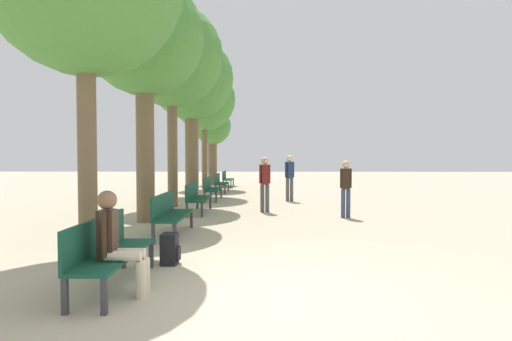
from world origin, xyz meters
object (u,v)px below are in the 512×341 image
bench_row_5 (227,178)px  pedestrian_near (346,185)px  bench_row_3 (211,187)px  pedestrian_mid (265,181)px  bench_row_4 (220,182)px  bench_row_2 (196,196)px  tree_row_3 (191,80)px  bench_row_0 (107,248)px  pedestrian_far (290,175)px  tree_row_2 (172,57)px  backpack (170,249)px  bench_row_1 (170,211)px  tree_row_4 (205,100)px  tree_row_5 (212,128)px  person_seated (117,240)px  tree_row_1 (144,39)px

bench_row_5 → pedestrian_near: pedestrian_near is taller
bench_row_3 → pedestrian_mid: pedestrian_mid is taller
bench_row_4 → bench_row_2: bearing=-90.0°
tree_row_3 → bench_row_2: bearing=-78.7°
bench_row_0 → pedestrian_far: bearing=73.1°
tree_row_2 → backpack: size_ratio=13.97×
bench_row_1 → tree_row_4: bearing=94.7°
bench_row_2 → bench_row_3: (0.00, 3.38, 0.00)m
bench_row_1 → pedestrian_mid: 4.06m
tree_row_2 → pedestrian_far: 5.84m
tree_row_4 → tree_row_5: tree_row_4 is taller
tree_row_2 → bench_row_5: bearing=83.4°
tree_row_5 → pedestrian_far: (3.98, -9.01, -2.37)m
tree_row_3 → pedestrian_mid: size_ratio=4.06×
bench_row_0 → pedestrian_mid: bearing=73.5°
person_seated → pedestrian_far: pedestrian_far is taller
tree_row_3 → person_seated: bearing=-84.1°
person_seated → tree_row_5: bearing=93.7°
tree_row_3 → tree_row_2: bearing=-90.0°
bench_row_0 → bench_row_4: 13.51m
bench_row_1 → tree_row_2: 6.62m
bench_row_2 → tree_row_2: tree_row_2 is taller
tree_row_5 → pedestrian_near: (5.22, -13.01, -2.46)m
tree_row_5 → bench_row_5: bearing=-62.4°
bench_row_1 → bench_row_0: bearing=-90.0°
bench_row_5 → tree_row_1: tree_row_1 is taller
tree_row_3 → tree_row_5: 7.17m
tree_row_3 → person_seated: (1.25, -12.12, -4.21)m
tree_row_5 → bench_row_4: bearing=-79.2°
bench_row_3 → bench_row_4: size_ratio=1.00×
bench_row_2 → pedestrian_near: 4.33m
tree_row_3 → bench_row_3: bearing=-59.0°
bench_row_1 → bench_row_2: same height
tree_row_2 → person_seated: size_ratio=5.31×
bench_row_1 → pedestrian_far: (2.97, 6.43, 0.48)m
bench_row_5 → tree_row_2: tree_row_2 is taller
tree_row_1 → pedestrian_far: size_ratio=3.62×
pedestrian_far → bench_row_5: bearing=112.8°
tree_row_5 → pedestrian_far: tree_row_5 is taller
tree_row_1 → tree_row_3: (0.00, 6.71, 0.26)m
tree_row_5 → tree_row_2: bearing=-90.0°
bench_row_1 → tree_row_2: tree_row_2 is taller
bench_row_4 → tree_row_5: size_ratio=0.40×
tree_row_5 → bench_row_1: bearing=-86.3°
bench_row_1 → pedestrian_near: pedestrian_near is taller
bench_row_0 → tree_row_3: (-1.01, 11.82, 4.37)m
bench_row_2 → pedestrian_far: (2.97, 3.06, 0.48)m
pedestrian_mid → pedestrian_far: size_ratio=0.97×
bench_row_0 → tree_row_2: 9.36m
tree_row_4 → pedestrian_far: (3.98, -5.79, -3.60)m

